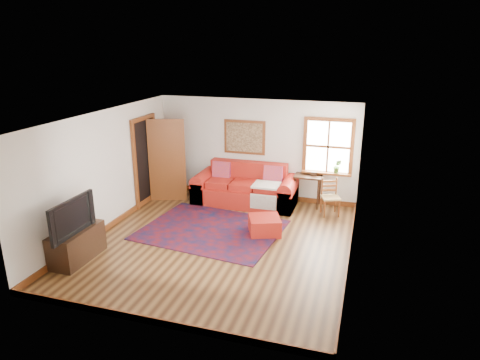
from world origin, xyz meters
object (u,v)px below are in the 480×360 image
(ladder_back_chair, at_px, (330,195))
(media_cabinet, at_px, (77,244))
(red_ottoman, at_px, (264,225))
(red_leather_sofa, at_px, (246,190))
(side_table, at_px, (308,180))

(ladder_back_chair, xyz_separation_m, media_cabinet, (-4.16, -3.55, -0.16))
(red_ottoman, xyz_separation_m, media_cabinet, (-2.98, -2.09, 0.12))
(red_leather_sofa, height_order, ladder_back_chair, red_leather_sofa)
(red_leather_sofa, distance_m, side_table, 1.54)
(side_table, distance_m, ladder_back_chair, 0.72)
(red_ottoman, height_order, media_cabinet, media_cabinet)
(red_ottoman, distance_m, media_cabinet, 3.65)
(red_leather_sofa, relative_size, side_table, 3.24)
(red_ottoman, height_order, ladder_back_chair, ladder_back_chair)
(red_leather_sofa, height_order, media_cabinet, red_leather_sofa)
(side_table, relative_size, ladder_back_chair, 0.91)
(red_leather_sofa, bearing_deg, media_cabinet, -119.72)
(red_ottoman, relative_size, media_cabinet, 0.57)
(ladder_back_chair, bearing_deg, red_leather_sofa, 176.21)
(red_leather_sofa, xyz_separation_m, red_ottoman, (0.88, -1.60, -0.15))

